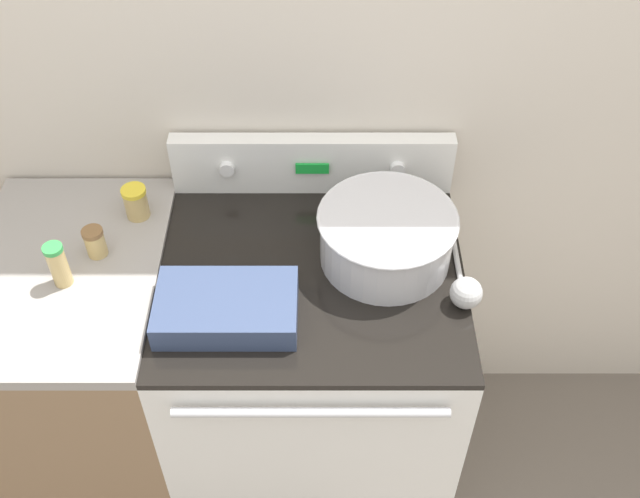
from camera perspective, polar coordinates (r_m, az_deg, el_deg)
kitchen_wall at (r=1.97m, az=-0.59°, el=12.46°), size 8.00×0.05×2.50m
stove_range at (r=2.25m, az=-0.52°, el=-9.92°), size 0.77×0.72×0.95m
control_panel at (r=2.05m, az=-0.56°, el=6.53°), size 0.77×0.07×0.17m
side_counter at (r=2.33m, az=-16.24°, el=-9.43°), size 0.48×0.69×0.96m
mixing_bowl at (r=1.86m, az=5.11°, el=1.10°), size 0.35×0.35×0.14m
casserole_dish at (r=1.76m, az=-7.12°, el=-4.35°), size 0.33×0.20×0.07m
ladle at (r=1.82m, az=11.02°, el=-3.02°), size 0.08×0.33×0.08m
spice_jar_yellow_cap at (r=2.03m, az=-13.82°, el=3.49°), size 0.07×0.07×0.09m
spice_jar_brown_cap at (r=1.96m, az=-16.74°, el=0.52°), size 0.05×0.05×0.08m
spice_jar_green_cap at (r=1.90m, az=-19.30°, el=-1.13°), size 0.05×0.05×0.12m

